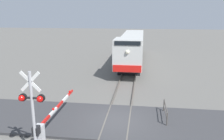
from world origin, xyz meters
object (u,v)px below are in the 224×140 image
(locomotive, at_px, (132,46))
(crossing_signal, at_px, (32,105))
(crossing_gate, at_px, (46,126))
(guard_railing, at_px, (165,111))

(locomotive, distance_m, crossing_signal, 21.36)
(crossing_signal, bearing_deg, crossing_gate, 89.82)
(locomotive, distance_m, crossing_gate, 20.20)
(crossing_gate, bearing_deg, locomotive, 80.35)
(crossing_signal, distance_m, guard_railing, 7.98)
(crossing_gate, xyz_separation_m, guard_railing, (6.27, 3.32, -0.26))
(guard_railing, bearing_deg, crossing_gate, -152.06)
(guard_railing, bearing_deg, crossing_signal, -144.12)
(crossing_signal, distance_m, crossing_gate, 2.05)
(crossing_signal, bearing_deg, guard_railing, 35.88)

